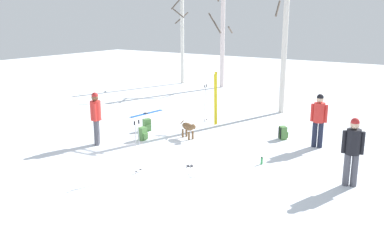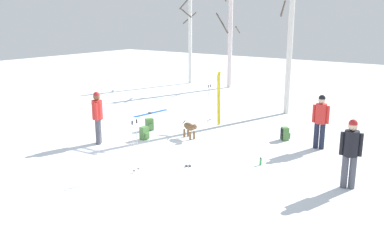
{
  "view_description": "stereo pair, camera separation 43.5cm",
  "coord_description": "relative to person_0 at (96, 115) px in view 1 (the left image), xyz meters",
  "views": [
    {
      "loc": [
        6.87,
        -8.66,
        4.06
      ],
      "look_at": [
        0.08,
        1.55,
        1.0
      ],
      "focal_mm": 39.11,
      "sensor_mm": 36.0,
      "label": 1
    },
    {
      "loc": [
        7.22,
        -8.41,
        4.06
      ],
      "look_at": [
        0.08,
        1.55,
        1.0
      ],
      "focal_mm": 39.11,
      "sensor_mm": 36.0,
      "label": 2
    }
  ],
  "objects": [
    {
      "name": "ground_plane",
      "position": [
        2.89,
        -0.45,
        -0.98
      ],
      "size": [
        60.0,
        60.0,
        0.0
      ],
      "primitive_type": "plane",
      "color": "white"
    },
    {
      "name": "person_0",
      "position": [
        0.0,
        0.0,
        0.0
      ],
      "size": [
        0.36,
        0.43,
        1.72
      ],
      "color": "#4C4C56",
      "rests_on": "ground_plane"
    },
    {
      "name": "person_1",
      "position": [
        6.03,
        3.66,
        0.0
      ],
      "size": [
        0.52,
        0.34,
        1.72
      ],
      "color": "#1E2338",
      "rests_on": "ground_plane"
    },
    {
      "name": "person_2",
      "position": [
        7.66,
        1.02,
        0.0
      ],
      "size": [
        0.5,
        0.34,
        1.72
      ],
      "color": "#4C4C56",
      "rests_on": "ground_plane"
    },
    {
      "name": "dog",
      "position": [
        2.08,
        2.2,
        -0.59
      ],
      "size": [
        0.84,
        0.44,
        0.57
      ],
      "color": "brown",
      "rests_on": "ground_plane"
    },
    {
      "name": "ski_pair_planted_0",
      "position": [
        1.89,
        4.33,
        0.03
      ],
      "size": [
        0.09,
        0.16,
        2.03
      ],
      "color": "yellow",
      "rests_on": "ground_plane"
    },
    {
      "name": "ski_pair_lying_0",
      "position": [
        3.64,
        -0.03,
        -0.97
      ],
      "size": [
        1.21,
        1.42,
        0.05
      ],
      "color": "white",
      "rests_on": "ground_plane"
    },
    {
      "name": "ski_pair_lying_1",
      "position": [
        -1.49,
        4.28,
        -0.97
      ],
      "size": [
        0.36,
        1.87,
        0.05
      ],
      "color": "blue",
      "rests_on": "ground_plane"
    },
    {
      "name": "ski_poles_0",
      "position": [
        2.78,
        -1.21,
        -0.21
      ],
      "size": [
        0.07,
        0.27,
        1.44
      ],
      "color": "#B2B2BC",
      "rests_on": "ground_plane"
    },
    {
      "name": "ski_poles_1",
      "position": [
        1.33,
        4.52,
        -0.19
      ],
      "size": [
        0.07,
        0.24,
        1.48
      ],
      "color": "#B2B2BC",
      "rests_on": "ground_plane"
    },
    {
      "name": "backpack_0",
      "position": [
        4.79,
        3.92,
        -0.77
      ],
      "size": [
        0.34,
        0.34,
        0.44
      ],
      "color": "#4C7F3F",
      "rests_on": "ground_plane"
    },
    {
      "name": "backpack_1",
      "position": [
        0.9,
        1.21,
        -0.77
      ],
      "size": [
        0.3,
        0.27,
        0.44
      ],
      "color": "#4C7F3F",
      "rests_on": "ground_plane"
    },
    {
      "name": "backpack_2",
      "position": [
        0.27,
        2.19,
        -0.77
      ],
      "size": [
        0.34,
        0.32,
        0.44
      ],
      "color": "#4C7F3F",
      "rests_on": "ground_plane"
    },
    {
      "name": "water_bottle_0",
      "position": [
        5.23,
        1.23,
        -0.88
      ],
      "size": [
        0.06,
        0.06,
        0.22
      ],
      "color": "green",
      "rests_on": "ground_plane"
    },
    {
      "name": "birch_tree_0",
      "position": [
        -5.02,
        12.01,
        1.77
      ],
      "size": [
        1.04,
        1.08,
        5.3
      ],
      "color": "silver",
      "rests_on": "ground_plane"
    },
    {
      "name": "birch_tree_1",
      "position": [
        -2.23,
        12.04,
        1.92
      ],
      "size": [
        1.39,
        1.37,
        6.11
      ],
      "color": "silver",
      "rests_on": "ground_plane"
    },
    {
      "name": "birch_tree_2",
      "position": [
        3.18,
        7.67,
        2.42
      ],
      "size": [
        0.99,
        1.18,
        6.65
      ],
      "color": "silver",
      "rests_on": "ground_plane"
    }
  ]
}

